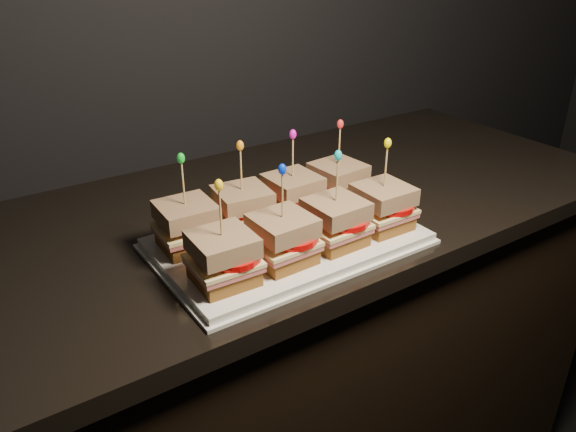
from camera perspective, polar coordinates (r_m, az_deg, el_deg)
granite_slab at (r=0.96m, az=-20.54°, el=-5.04°), size 2.23×0.63×0.03m
platter at (r=0.93m, az=0.00°, el=-2.54°), size 0.42×0.26×0.02m
platter_rim at (r=0.93m, az=0.00°, el=-2.86°), size 0.43×0.27×0.01m
sandwich_0_bread_bot at (r=0.90m, az=-10.09°, el=-2.41°), size 0.09×0.09×0.02m
sandwich_0_ham at (r=0.90m, az=-10.17°, el=-1.55°), size 0.09×0.09×0.01m
sandwich_0_cheese at (r=0.89m, az=-10.20°, el=-1.15°), size 0.10×0.09×0.01m
sandwich_0_tomato at (r=0.89m, az=-9.38°, el=-0.68°), size 0.08×0.08×0.01m
sandwich_0_bread_top at (r=0.88m, az=-10.34°, el=0.36°), size 0.09×0.09×0.03m
sandwich_0_pick at (r=0.86m, az=-10.58°, el=3.00°), size 0.00×0.00×0.09m
sandwich_0_frill at (r=0.85m, az=-10.83°, el=5.79°), size 0.01×0.01×0.02m
sandwich_1_bread_bot at (r=0.94m, az=-4.57°, el=-0.79°), size 0.09×0.09×0.02m
sandwich_1_ham at (r=0.93m, az=-4.60°, el=0.05°), size 0.10×0.10×0.01m
sandwich_1_cheese at (r=0.93m, az=-4.62°, el=0.43°), size 0.10×0.10×0.01m
sandwich_1_tomato at (r=0.93m, az=-3.81°, el=0.89°), size 0.08×0.08×0.01m
sandwich_1_bread_top at (r=0.92m, az=-4.68°, el=1.90°), size 0.09×0.09×0.03m
sandwich_1_pick at (r=0.90m, az=-4.78°, el=4.45°), size 0.00×0.00×0.09m
sandwich_1_frill at (r=0.89m, az=-4.89°, el=7.15°), size 0.01×0.01×0.02m
sandwich_2_bread_bot at (r=0.99m, az=0.47°, el=0.69°), size 0.08×0.08×0.02m
sandwich_2_ham at (r=0.98m, az=0.47°, el=1.50°), size 0.09×0.09×0.01m
sandwich_2_cheese at (r=0.98m, az=0.47°, el=1.87°), size 0.09×0.09×0.01m
sandwich_2_tomato at (r=0.98m, az=1.25°, el=2.31°), size 0.08×0.08×0.01m
sandwich_2_bread_top at (r=0.97m, az=0.48°, el=3.28°), size 0.09×0.09×0.03m
sandwich_2_pick at (r=0.95m, az=0.49°, el=5.73°), size 0.00×0.00×0.09m
sandwich_2_frill at (r=0.94m, az=0.50°, el=8.31°), size 0.01×0.01×0.02m
sandwich_3_bread_bot at (r=1.04m, az=5.02°, el=2.03°), size 0.09×0.09×0.02m
sandwich_3_ham at (r=1.04m, az=5.05°, el=2.80°), size 0.10×0.09×0.01m
sandwich_3_cheese at (r=1.03m, az=5.07°, el=3.16°), size 0.10×0.10×0.01m
sandwich_3_tomato at (r=1.03m, az=5.81°, el=3.57°), size 0.08×0.08×0.01m
sandwich_3_bread_top at (r=1.02m, az=5.13°, el=4.51°), size 0.09×0.09×0.03m
sandwich_3_pick at (r=1.01m, az=5.23°, el=6.84°), size 0.00×0.00×0.09m
sandwich_3_frill at (r=0.99m, az=5.34°, el=9.28°), size 0.01×0.01×0.02m
sandwich_4_bread_bot at (r=0.81m, az=-6.51°, el=-5.86°), size 0.09×0.09×0.02m
sandwich_4_ham at (r=0.80m, az=-6.56°, el=-4.93°), size 0.09×0.09×0.01m
sandwich_4_cheese at (r=0.80m, az=-6.59°, el=-4.50°), size 0.10×0.09×0.01m
sandwich_4_tomato at (r=0.79m, az=-5.65°, el=-3.98°), size 0.08×0.08×0.01m
sandwich_4_bread_top at (r=0.78m, az=-6.69°, el=-2.86°), size 0.09×0.09×0.03m
sandwich_4_pick at (r=0.76m, az=-6.86°, el=0.04°), size 0.00×0.00×0.09m
sandwich_4_frill at (r=0.74m, az=-7.05°, el=3.14°), size 0.01×0.01×0.02m
sandwich_5_bread_bot at (r=0.85m, az=-0.55°, el=-3.88°), size 0.08×0.08×0.02m
sandwich_5_ham at (r=0.84m, az=-0.55°, el=-2.98°), size 0.09×0.09×0.01m
sandwich_5_cheese at (r=0.84m, az=-0.55°, el=-2.57°), size 0.09×0.09×0.01m
sandwich_5_tomato at (r=0.84m, az=0.36°, el=-2.06°), size 0.08×0.08×0.01m
sandwich_5_bread_top at (r=0.83m, az=-0.56°, el=-0.98°), size 0.09×0.09×0.03m
sandwich_5_pick at (r=0.81m, az=-0.57°, el=1.81°), size 0.00×0.00×0.09m
sandwich_5_frill at (r=0.79m, az=-0.59°, el=4.77°), size 0.01×0.01×0.02m
sandwich_6_bread_bot at (r=0.90m, az=4.77°, el=-2.08°), size 0.08×0.08×0.02m
sandwich_6_ham at (r=0.90m, az=4.81°, el=-1.21°), size 0.09×0.09×0.01m
sandwich_6_cheese at (r=0.89m, az=4.82°, el=-0.81°), size 0.09×0.09×0.01m
sandwich_6_tomato at (r=0.89m, az=5.69°, el=-0.33°), size 0.08×0.08×0.01m
sandwich_6_bread_top at (r=0.88m, az=4.89°, el=0.70°), size 0.09×0.09×0.03m
sandwich_6_pick at (r=0.86m, az=5.00°, el=3.35°), size 0.00×0.00×0.09m
sandwich_6_frill at (r=0.85m, az=5.12°, el=6.15°), size 0.01×0.01×0.02m
sandwich_7_bread_bot at (r=0.96m, az=9.46°, el=-0.46°), size 0.08×0.08×0.02m
sandwich_7_ham at (r=0.96m, az=9.53°, el=0.36°), size 0.09×0.09×0.01m
sandwich_7_cheese at (r=0.95m, az=9.56°, el=0.74°), size 0.09×0.09×0.01m
sandwich_7_tomato at (r=0.95m, az=10.37°, el=1.19°), size 0.08×0.08×0.01m
sandwich_7_bread_top at (r=0.94m, az=9.68°, el=2.18°), size 0.09×0.09×0.03m
sandwich_7_pick at (r=0.92m, az=9.89°, el=4.68°), size 0.00×0.00×0.09m
sandwich_7_frill at (r=0.91m, az=10.11°, el=7.31°), size 0.01×0.01×0.02m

